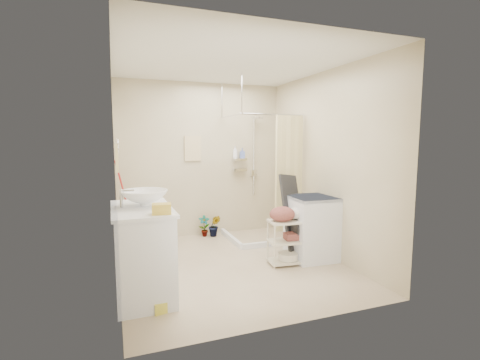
# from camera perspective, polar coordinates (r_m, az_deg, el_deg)

# --- Properties ---
(floor) EXTENTS (3.20, 3.20, 0.00)m
(floor) POSITION_cam_1_polar(r_m,az_deg,el_deg) (4.74, -1.41, -13.73)
(floor) COLOR #C5B293
(floor) RESTS_ON ground
(ceiling) EXTENTS (2.80, 3.20, 0.04)m
(ceiling) POSITION_cam_1_polar(r_m,az_deg,el_deg) (4.54, -1.51, 18.74)
(ceiling) COLOR silver
(ceiling) RESTS_ON ground
(wall_back) EXTENTS (2.80, 0.04, 2.60)m
(wall_back) POSITION_cam_1_polar(r_m,az_deg,el_deg) (5.99, -6.36, 3.28)
(wall_back) COLOR beige
(wall_back) RESTS_ON ground
(wall_front) EXTENTS (2.80, 0.04, 2.60)m
(wall_front) POSITION_cam_1_polar(r_m,az_deg,el_deg) (2.99, 8.38, -0.16)
(wall_front) COLOR beige
(wall_front) RESTS_ON ground
(wall_left) EXTENTS (0.04, 3.20, 2.60)m
(wall_left) POSITION_cam_1_polar(r_m,az_deg,el_deg) (4.22, -19.78, 1.51)
(wall_left) COLOR beige
(wall_left) RESTS_ON ground
(wall_right) EXTENTS (0.04, 3.20, 2.60)m
(wall_right) POSITION_cam_1_polar(r_m,az_deg,el_deg) (5.07, 13.71, 2.52)
(wall_right) COLOR beige
(wall_right) RESTS_ON ground
(vanity) EXTENTS (0.61, 1.08, 0.95)m
(vanity) POSITION_cam_1_polar(r_m,az_deg,el_deg) (3.89, -15.64, -11.18)
(vanity) COLOR silver
(vanity) RESTS_ON ground
(sink) EXTENTS (0.51, 0.51, 0.17)m
(sink) POSITION_cam_1_polar(r_m,az_deg,el_deg) (3.84, -15.40, -2.85)
(sink) COLOR white
(sink) RESTS_ON vanity
(counter_basket) EXTENTS (0.19, 0.16, 0.10)m
(counter_basket) POSITION_cam_1_polar(r_m,az_deg,el_deg) (3.39, -12.74, -4.62)
(counter_basket) COLOR gold
(counter_basket) RESTS_ON vanity
(floor_basket) EXTENTS (0.32, 0.27, 0.15)m
(floor_basket) POSITION_cam_1_polar(r_m,az_deg,el_deg) (3.64, -12.60, -19.13)
(floor_basket) COLOR #E4DE45
(floor_basket) RESTS_ON ground
(toilet) EXTENTS (0.80, 0.48, 0.80)m
(toilet) POSITION_cam_1_polar(r_m,az_deg,el_deg) (4.80, -15.04, -8.66)
(toilet) COLOR white
(toilet) RESTS_ON ground
(mop) EXTENTS (0.17, 0.17, 1.33)m
(mop) POSITION_cam_1_polar(r_m,az_deg,el_deg) (5.75, -18.54, -3.56)
(mop) COLOR #B32322
(mop) RESTS_ON ground
(potted_plant_a) EXTENTS (0.20, 0.15, 0.36)m
(potted_plant_a) POSITION_cam_1_polar(r_m,az_deg,el_deg) (6.01, -5.90, -7.52)
(potted_plant_a) COLOR brown
(potted_plant_a) RESTS_ON ground
(potted_plant_b) EXTENTS (0.24, 0.21, 0.37)m
(potted_plant_b) POSITION_cam_1_polar(r_m,az_deg,el_deg) (6.00, -4.20, -7.49)
(potted_plant_b) COLOR brown
(potted_plant_b) RESTS_ON ground
(hanging_towel) EXTENTS (0.28, 0.03, 0.42)m
(hanging_towel) POSITION_cam_1_polar(r_m,az_deg,el_deg) (5.93, -7.75, 5.16)
(hanging_towel) COLOR beige
(hanging_towel) RESTS_ON wall_back
(towel_ring) EXTENTS (0.04, 0.22, 0.34)m
(towel_ring) POSITION_cam_1_polar(r_m,az_deg,el_deg) (4.01, -19.57, 3.70)
(towel_ring) COLOR beige
(towel_ring) RESTS_ON wall_left
(tp_holder) EXTENTS (0.08, 0.12, 0.14)m
(tp_holder) POSITION_cam_1_polar(r_m,az_deg,el_deg) (4.36, -18.96, -6.03)
(tp_holder) COLOR white
(tp_holder) RESTS_ON wall_left
(shower) EXTENTS (1.10, 1.10, 2.10)m
(shower) POSITION_cam_1_polar(r_m,az_deg,el_deg) (5.76, 3.24, 0.68)
(shower) COLOR silver
(shower) RESTS_ON ground
(shampoo_bottle_a) EXTENTS (0.09, 0.09, 0.21)m
(shampoo_bottle_a) POSITION_cam_1_polar(r_m,az_deg,el_deg) (6.07, -0.81, 4.57)
(shampoo_bottle_a) COLOR white
(shampoo_bottle_a) RESTS_ON shower
(shampoo_bottle_b) EXTENTS (0.10, 0.10, 0.18)m
(shampoo_bottle_b) POSITION_cam_1_polar(r_m,az_deg,el_deg) (6.11, 0.38, 4.43)
(shampoo_bottle_b) COLOR #5064B0
(shampoo_bottle_b) RESTS_ON shower
(washing_machine) EXTENTS (0.62, 0.64, 0.87)m
(washing_machine) POSITION_cam_1_polar(r_m,az_deg,el_deg) (4.96, 11.76, -7.64)
(washing_machine) COLOR silver
(washing_machine) RESTS_ON ground
(laundry_rack) EXTENTS (0.54, 0.35, 0.71)m
(laundry_rack) POSITION_cam_1_polar(r_m,az_deg,el_deg) (4.70, 7.92, -9.38)
(laundry_rack) COLOR beige
(laundry_rack) RESTS_ON ground
(ironing_board) EXTENTS (0.35, 0.21, 1.20)m
(ironing_board) POSITION_cam_1_polar(r_m,az_deg,el_deg) (4.96, 8.63, -5.65)
(ironing_board) COLOR black
(ironing_board) RESTS_ON ground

